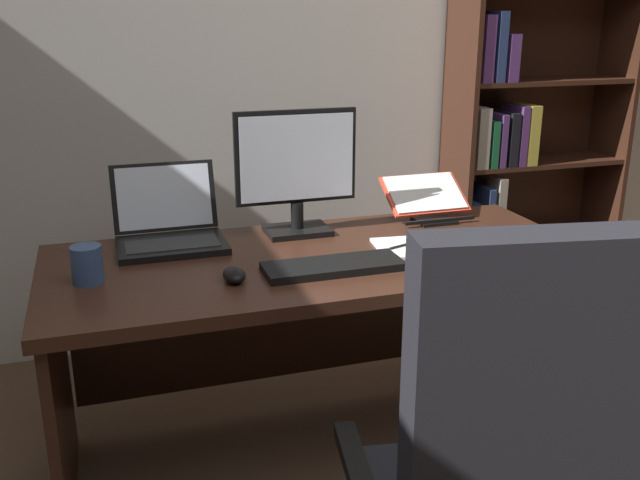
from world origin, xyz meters
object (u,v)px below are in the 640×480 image
(open_binder, at_px, (499,254))
(coffee_mug, at_px, (87,265))
(notepad, at_px, (400,248))
(pen, at_px, (406,245))
(desk, at_px, (314,303))
(laptop, at_px, (169,229))
(computer_mouse, at_px, (234,275))
(bookshelf, at_px, (519,124))
(keyboard, at_px, (333,266))
(monitor, at_px, (296,174))
(reading_stand_with_book, at_px, (427,199))

(open_binder, xyz_separation_m, coffee_mug, (-1.23, 0.17, 0.04))
(notepad, xyz_separation_m, pen, (0.02, 0.00, 0.01))
(desk, bearing_deg, laptop, 158.10)
(computer_mouse, distance_m, notepad, 0.58)
(computer_mouse, xyz_separation_m, coffee_mug, (-0.40, 0.12, 0.03))
(desk, height_order, open_binder, open_binder)
(bookshelf, distance_m, open_binder, 1.35)
(bookshelf, distance_m, computer_mouse, 1.91)
(keyboard, bearing_deg, monitor, 90.00)
(open_binder, distance_m, notepad, 0.31)
(reading_stand_with_book, relative_size, coffee_mug, 2.79)
(bookshelf, bearing_deg, reading_stand_with_book, -142.05)
(desk, height_order, bookshelf, bookshelf)
(monitor, height_order, notepad, monitor)
(monitor, relative_size, pen, 3.06)
(desk, distance_m, reading_stand_with_book, 0.62)
(desk, xyz_separation_m, open_binder, (0.53, -0.27, 0.21))
(notepad, bearing_deg, pen, 0.00)
(notepad, bearing_deg, desk, 158.21)
(open_binder, relative_size, pen, 3.31)
(computer_mouse, xyz_separation_m, pen, (0.59, 0.12, -0.01))
(monitor, relative_size, coffee_mug, 3.91)
(computer_mouse, xyz_separation_m, reading_stand_with_book, (0.82, 0.44, 0.05))
(bookshelf, bearing_deg, open_binder, -124.67)
(pen, relative_size, coffee_mug, 1.28)
(computer_mouse, bearing_deg, pen, 11.34)
(monitor, bearing_deg, coffee_mug, -158.37)
(monitor, distance_m, laptop, 0.46)
(coffee_mug, bearing_deg, open_binder, -7.71)
(keyboard, xyz_separation_m, computer_mouse, (-0.30, 0.00, 0.01))
(keyboard, xyz_separation_m, reading_stand_with_book, (0.52, 0.44, 0.06))
(desk, distance_m, coffee_mug, 0.76)
(pen, bearing_deg, bookshelf, 42.72)
(desk, height_order, keyboard, keyboard)
(desk, distance_m, computer_mouse, 0.44)
(desk, relative_size, pen, 12.31)
(laptop, height_order, notepad, laptop)
(keyboard, bearing_deg, laptop, 137.36)
(monitor, bearing_deg, desk, -87.49)
(bookshelf, height_order, pen, bookshelf)
(monitor, distance_m, coffee_mug, 0.77)
(monitor, bearing_deg, keyboard, -90.00)
(computer_mouse, bearing_deg, laptop, 108.80)
(bookshelf, xyz_separation_m, monitor, (-1.29, -0.65, -0.02))
(monitor, height_order, pen, monitor)
(notepad, bearing_deg, computer_mouse, -168.28)
(computer_mouse, distance_m, pen, 0.60)
(reading_stand_with_book, bearing_deg, computer_mouse, -151.76)
(reading_stand_with_book, relative_size, pen, 2.18)
(laptop, bearing_deg, bookshelf, 20.31)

